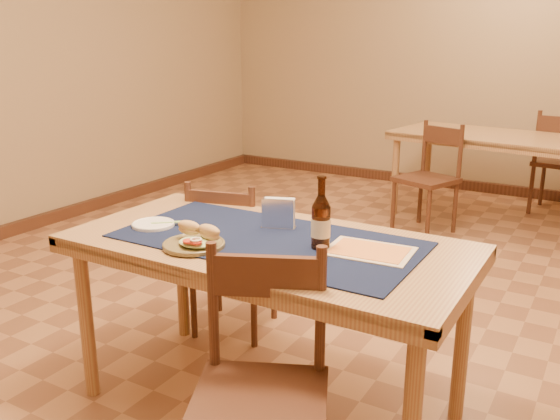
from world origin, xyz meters
The scene contains 14 objects.
room centered at (0.00, 0.00, 1.40)m, with size 6.04×7.04×2.84m.
main_table centered at (0.00, -0.80, 0.67)m, with size 1.60×0.80×0.75m.
placemat centered at (0.00, -0.80, 0.75)m, with size 1.20×0.60×0.01m, color #0E1334.
baseboard centered at (0.00, 0.00, 0.05)m, with size 6.00×7.00×0.10m.
back_table centered at (0.24, 2.47, 0.67)m, with size 1.74×1.04×0.75m.
chair_main_far centered at (-0.52, -0.32, 0.44)m, with size 0.47×0.47×0.85m.
chair_main_near centered at (0.30, -1.32, 0.47)m, with size 0.55×0.55×0.89m.
chair_back_near centered at (-0.14, 1.92, 0.46)m, with size 0.52×0.52×0.88m.
sandwich_plate centered at (-0.19, -1.02, 0.78)m, with size 0.24×0.24×0.09m.
side_plate centered at (-0.51, -0.90, 0.76)m, with size 0.18×0.18×0.01m.
fork centered at (-0.45, -0.86, 0.77)m, with size 0.11×0.09×0.00m.
beer_bottle centered at (0.23, -0.79, 0.86)m, with size 0.07×0.07×0.28m.
napkin_holder centered at (-0.04, -0.65, 0.82)m, with size 0.15×0.10×0.13m.
menu_card centered at (0.41, -0.73, 0.76)m, with size 0.33×0.25×0.01m.
Camera 1 is at (1.17, -2.69, 1.52)m, focal length 38.00 mm.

